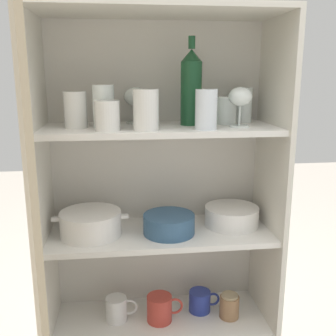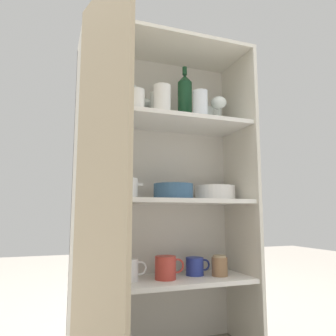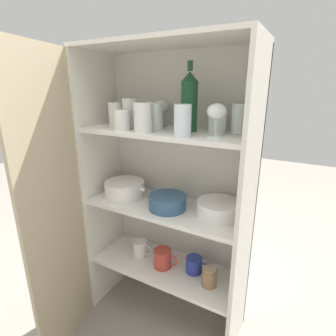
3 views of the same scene
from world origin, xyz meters
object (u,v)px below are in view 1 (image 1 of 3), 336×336
object	(u,v)px
casserole_dish	(91,223)
coffee_mug_primary	(200,301)
wine_bottle	(191,87)
storage_jar	(229,306)
plate_stack_white	(232,216)
mixing_bowl_large	(169,223)

from	to	relation	value
casserole_dish	coffee_mug_primary	distance (m)	0.55
wine_bottle	storage_jar	bearing A→B (deg)	-17.74
plate_stack_white	storage_jar	world-z (taller)	plate_stack_white
coffee_mug_primary	storage_jar	size ratio (longest dim) A/B	1.28
casserole_dish	storage_jar	size ratio (longest dim) A/B	2.79
wine_bottle	coffee_mug_primary	size ratio (longest dim) A/B	2.43
mixing_bowl_large	coffee_mug_primary	size ratio (longest dim) A/B	1.50
wine_bottle	mixing_bowl_large	bearing A→B (deg)	-149.55
wine_bottle	casserole_dish	size ratio (longest dim) A/B	1.12
plate_stack_white	casserole_dish	xyz separation A→B (m)	(-0.52, -0.03, 0.01)
mixing_bowl_large	plate_stack_white	bearing A→B (deg)	11.44
plate_stack_white	storage_jar	size ratio (longest dim) A/B	2.10
wine_bottle	mixing_bowl_large	world-z (taller)	wine_bottle
coffee_mug_primary	mixing_bowl_large	bearing A→B (deg)	-157.79
coffee_mug_primary	storage_jar	distance (m)	0.12
wine_bottle	coffee_mug_primary	distance (m)	0.83
storage_jar	casserole_dish	bearing A→B (deg)	177.97
wine_bottle	casserole_dish	world-z (taller)	wine_bottle
plate_stack_white	coffee_mug_primary	size ratio (longest dim) A/B	1.64
storage_jar	coffee_mug_primary	bearing A→B (deg)	152.38
plate_stack_white	mixing_bowl_large	size ratio (longest dim) A/B	1.09
wine_bottle	plate_stack_white	distance (m)	0.50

